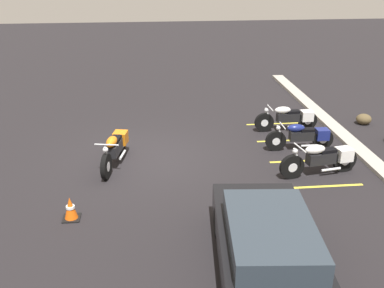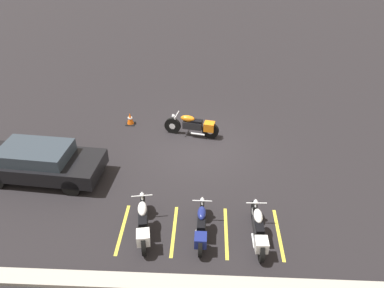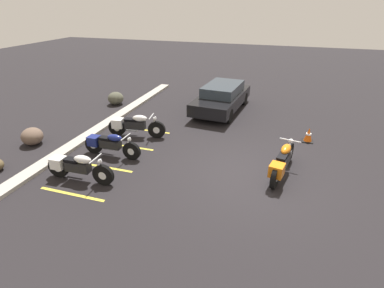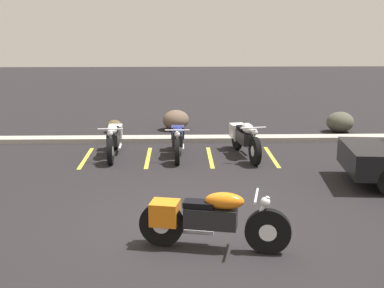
{
  "view_description": "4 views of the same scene",
  "coord_description": "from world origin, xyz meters",
  "px_view_note": "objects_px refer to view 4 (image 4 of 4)",
  "views": [
    {
      "loc": [
        12.32,
        0.08,
        5.62
      ],
      "look_at": [
        0.78,
        1.26,
        0.73
      ],
      "focal_mm": 42.0,
      "sensor_mm": 36.0,
      "label": 1
    },
    {
      "loc": [
        -0.24,
        12.72,
        8.54
      ],
      "look_at": [
        0.27,
        1.41,
        1.09
      ],
      "focal_mm": 35.0,
      "sensor_mm": 36.0,
      "label": 2
    },
    {
      "loc": [
        -8.11,
        -0.73,
        4.95
      ],
      "look_at": [
        0.45,
        2.02,
        0.59
      ],
      "focal_mm": 28.0,
      "sensor_mm": 36.0,
      "label": 3
    },
    {
      "loc": [
        -0.14,
        -8.68,
        3.55
      ],
      "look_at": [
        0.14,
        1.98,
        0.99
      ],
      "focal_mm": 50.0,
      "sensor_mm": 36.0,
      "label": 4
    }
  ],
  "objects_px": {
    "landscape_rock_1": "(114,126)",
    "motorcycle_orange_featured": "(206,218)",
    "landscape_rock_2": "(340,122)",
    "parked_bike_0": "(114,138)",
    "parked_bike_2": "(244,137)",
    "parked_bike_1": "(178,139)",
    "landscape_rock_0": "(176,120)"
  },
  "relations": [
    {
      "from": "motorcycle_orange_featured",
      "to": "landscape_rock_2",
      "type": "height_order",
      "value": "motorcycle_orange_featured"
    },
    {
      "from": "parked_bike_1",
      "to": "landscape_rock_1",
      "type": "distance_m",
      "value": 3.55
    },
    {
      "from": "parked_bike_0",
      "to": "parked_bike_2",
      "type": "bearing_deg",
      "value": 86.54
    },
    {
      "from": "motorcycle_orange_featured",
      "to": "landscape_rock_2",
      "type": "bearing_deg",
      "value": 73.15
    },
    {
      "from": "parked_bike_2",
      "to": "landscape_rock_2",
      "type": "height_order",
      "value": "parked_bike_2"
    },
    {
      "from": "motorcycle_orange_featured",
      "to": "parked_bike_1",
      "type": "distance_m",
      "value": 5.76
    },
    {
      "from": "landscape_rock_1",
      "to": "landscape_rock_2",
      "type": "relative_size",
      "value": 0.62
    },
    {
      "from": "parked_bike_1",
      "to": "parked_bike_2",
      "type": "distance_m",
      "value": 1.73
    },
    {
      "from": "parked_bike_1",
      "to": "landscape_rock_1",
      "type": "height_order",
      "value": "parked_bike_1"
    },
    {
      "from": "parked_bike_2",
      "to": "landscape_rock_2",
      "type": "relative_size",
      "value": 2.68
    },
    {
      "from": "landscape_rock_2",
      "to": "parked_bike_1",
      "type": "bearing_deg",
      "value": -151.31
    },
    {
      "from": "parked_bike_2",
      "to": "landscape_rock_1",
      "type": "distance_m",
      "value": 4.77
    },
    {
      "from": "motorcycle_orange_featured",
      "to": "landscape_rock_1",
      "type": "xyz_separation_m",
      "value": [
        -2.43,
        8.68,
        -0.3
      ]
    },
    {
      "from": "motorcycle_orange_featured",
      "to": "parked_bike_0",
      "type": "height_order",
      "value": "motorcycle_orange_featured"
    },
    {
      "from": "motorcycle_orange_featured",
      "to": "parked_bike_0",
      "type": "distance_m",
      "value": 6.19
    },
    {
      "from": "parked_bike_1",
      "to": "landscape_rock_0",
      "type": "relative_size",
      "value": 2.43
    },
    {
      "from": "parked_bike_1",
      "to": "landscape_rock_0",
      "type": "distance_m",
      "value": 3.28
    },
    {
      "from": "parked_bike_2",
      "to": "landscape_rock_0",
      "type": "xyz_separation_m",
      "value": [
        -1.79,
        3.31,
        -0.17
      ]
    },
    {
      "from": "landscape_rock_1",
      "to": "landscape_rock_2",
      "type": "xyz_separation_m",
      "value": [
        7.08,
        -0.15,
        0.13
      ]
    },
    {
      "from": "motorcycle_orange_featured",
      "to": "landscape_rock_2",
      "type": "xyz_separation_m",
      "value": [
        4.65,
        8.53,
        -0.18
      ]
    },
    {
      "from": "landscape_rock_1",
      "to": "motorcycle_orange_featured",
      "type": "bearing_deg",
      "value": -74.37
    },
    {
      "from": "parked_bike_0",
      "to": "parked_bike_2",
      "type": "height_order",
      "value": "parked_bike_2"
    },
    {
      "from": "motorcycle_orange_featured",
      "to": "landscape_rock_1",
      "type": "height_order",
      "value": "motorcycle_orange_featured"
    },
    {
      "from": "parked_bike_0",
      "to": "parked_bike_1",
      "type": "height_order",
      "value": "parked_bike_0"
    },
    {
      "from": "parked_bike_0",
      "to": "landscape_rock_0",
      "type": "bearing_deg",
      "value": 151.68
    },
    {
      "from": "landscape_rock_2",
      "to": "landscape_rock_1",
      "type": "bearing_deg",
      "value": 178.79
    },
    {
      "from": "motorcycle_orange_featured",
      "to": "landscape_rock_1",
      "type": "bearing_deg",
      "value": 117.36
    },
    {
      "from": "motorcycle_orange_featured",
      "to": "parked_bike_2",
      "type": "xyz_separation_m",
      "value": [
        1.29,
        5.71,
        -0.01
      ]
    },
    {
      "from": "parked_bike_0",
      "to": "parked_bike_1",
      "type": "xyz_separation_m",
      "value": [
        1.67,
        -0.08,
        -0.01
      ]
    },
    {
      "from": "motorcycle_orange_featured",
      "to": "parked_bike_1",
      "type": "relative_size",
      "value": 1.1
    },
    {
      "from": "parked_bike_2",
      "to": "landscape_rock_1",
      "type": "height_order",
      "value": "parked_bike_2"
    },
    {
      "from": "parked_bike_2",
      "to": "landscape_rock_1",
      "type": "relative_size",
      "value": 4.31
    }
  ]
}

